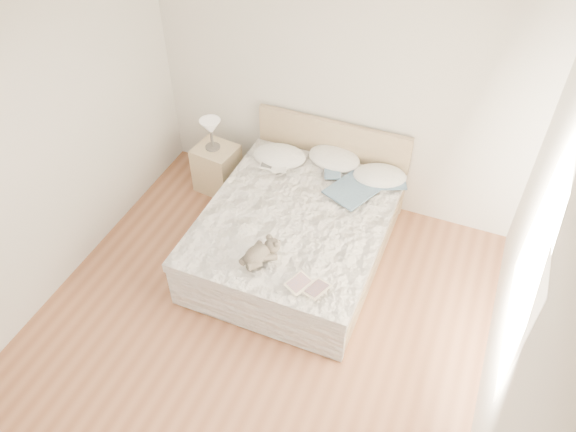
% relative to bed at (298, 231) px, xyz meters
% --- Properties ---
extents(floor, '(4.00, 4.50, 0.00)m').
position_rel_bed_xyz_m(floor, '(0.00, -1.19, -0.31)').
color(floor, brown).
rests_on(floor, ground).
extents(ceiling, '(4.00, 4.50, 0.00)m').
position_rel_bed_xyz_m(ceiling, '(0.00, -1.19, 2.39)').
color(ceiling, white).
rests_on(ceiling, ground).
extents(wall_back, '(4.00, 0.02, 2.70)m').
position_rel_bed_xyz_m(wall_back, '(0.00, 1.06, 1.04)').
color(wall_back, silver).
rests_on(wall_back, ground).
extents(wall_left, '(0.02, 4.50, 2.70)m').
position_rel_bed_xyz_m(wall_left, '(-2.00, -1.19, 1.04)').
color(wall_left, silver).
rests_on(wall_left, ground).
extents(wall_right, '(0.02, 4.50, 2.70)m').
position_rel_bed_xyz_m(wall_right, '(2.00, -1.19, 1.04)').
color(wall_right, silver).
rests_on(wall_right, ground).
extents(window, '(0.02, 1.30, 1.10)m').
position_rel_bed_xyz_m(window, '(1.99, -0.89, 1.14)').
color(window, white).
rests_on(window, wall_right).
extents(bed, '(1.72, 2.14, 1.00)m').
position_rel_bed_xyz_m(bed, '(0.00, 0.00, 0.00)').
color(bed, tan).
rests_on(bed, floor).
extents(nightstand, '(0.50, 0.45, 0.56)m').
position_rel_bed_xyz_m(nightstand, '(-1.25, 0.62, -0.03)').
color(nightstand, '#C7B284').
rests_on(nightstand, floor).
extents(table_lamp, '(0.27, 0.27, 0.36)m').
position_rel_bed_xyz_m(table_lamp, '(-1.27, 0.62, 0.51)').
color(table_lamp, '#4D4842').
rests_on(table_lamp, nightstand).
extents(pillow_left, '(0.63, 0.49, 0.17)m').
position_rel_bed_xyz_m(pillow_left, '(-0.48, 0.67, 0.33)').
color(pillow_left, white).
rests_on(pillow_left, bed).
extents(pillow_middle, '(0.63, 0.48, 0.17)m').
position_rel_bed_xyz_m(pillow_middle, '(0.07, 0.86, 0.33)').
color(pillow_middle, white).
rests_on(pillow_middle, bed).
extents(pillow_right, '(0.63, 0.52, 0.16)m').
position_rel_bed_xyz_m(pillow_right, '(0.60, 0.75, 0.33)').
color(pillow_right, white).
rests_on(pillow_right, bed).
extents(blouse, '(0.84, 0.87, 0.03)m').
position_rel_bed_xyz_m(blouse, '(0.43, 0.49, 0.32)').
color(blouse, '#3D5973').
rests_on(blouse, bed).
extents(photo_book, '(0.35, 0.28, 0.02)m').
position_rel_bed_xyz_m(photo_book, '(-0.48, 0.51, 0.32)').
color(photo_book, white).
rests_on(photo_book, bed).
extents(childrens_book, '(0.39, 0.33, 0.02)m').
position_rel_bed_xyz_m(childrens_book, '(0.44, -0.89, 0.32)').
color(childrens_book, '#F7E7C3').
rests_on(childrens_book, bed).
extents(teddy_bear, '(0.36, 0.40, 0.18)m').
position_rel_bed_xyz_m(teddy_bear, '(-0.08, -0.79, 0.34)').
color(teddy_bear, brown).
rests_on(teddy_bear, bed).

